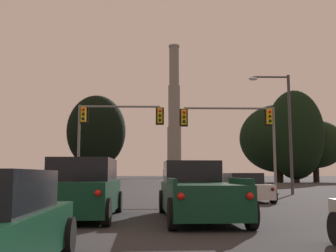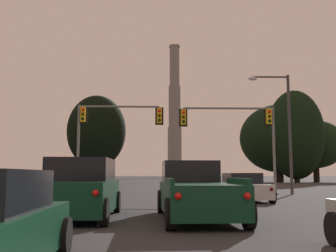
{
  "view_description": "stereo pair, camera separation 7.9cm",
  "coord_description": "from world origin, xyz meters",
  "px_view_note": "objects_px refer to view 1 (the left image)",
  "views": [
    {
      "loc": [
        -1.19,
        -2.48,
        1.37
      ],
      "look_at": [
        0.14,
        44.73,
        7.17
      ],
      "focal_mm": 42.0,
      "sensor_mm": 36.0,
      "label": 1
    },
    {
      "loc": [
        -1.11,
        -2.49,
        1.37
      ],
      "look_at": [
        0.14,
        44.73,
        7.17
      ],
      "focal_mm": 42.0,
      "sensor_mm": 36.0,
      "label": 2
    }
  ],
  "objects_px": {
    "traffic_light_overhead_left": "(108,125)",
    "pickup_truck_center_lane_second": "(197,192)",
    "sedan_right_lane_front": "(244,188)",
    "traffic_light_overhead_right": "(242,126)",
    "street_lamp": "(283,120)",
    "smokestack": "(174,125)",
    "suv_left_lane_second": "(84,189)"
  },
  "relations": [
    {
      "from": "suv_left_lane_second",
      "to": "smokestack",
      "type": "height_order",
      "value": "smokestack"
    },
    {
      "from": "suv_left_lane_second",
      "to": "street_lamp",
      "type": "distance_m",
      "value": 18.46
    },
    {
      "from": "pickup_truck_center_lane_second",
      "to": "smokestack",
      "type": "relative_size",
      "value": 0.11
    },
    {
      "from": "street_lamp",
      "to": "pickup_truck_center_lane_second",
      "type": "bearing_deg",
      "value": -117.6
    },
    {
      "from": "traffic_light_overhead_right",
      "to": "traffic_light_overhead_left",
      "type": "bearing_deg",
      "value": 177.09
    },
    {
      "from": "street_lamp",
      "to": "traffic_light_overhead_left",
      "type": "bearing_deg",
      "value": 177.75
    },
    {
      "from": "traffic_light_overhead_right",
      "to": "smokestack",
      "type": "distance_m",
      "value": 115.3
    },
    {
      "from": "suv_left_lane_second",
      "to": "sedan_right_lane_front",
      "type": "distance_m",
      "value": 10.41
    },
    {
      "from": "traffic_light_overhead_left",
      "to": "traffic_light_overhead_right",
      "type": "relative_size",
      "value": 0.92
    },
    {
      "from": "pickup_truck_center_lane_second",
      "to": "suv_left_lane_second",
      "type": "xyz_separation_m",
      "value": [
        -3.55,
        0.19,
        0.09
      ]
    },
    {
      "from": "street_lamp",
      "to": "suv_left_lane_second",
      "type": "bearing_deg",
      "value": -127.97
    },
    {
      "from": "sedan_right_lane_front",
      "to": "traffic_light_overhead_left",
      "type": "bearing_deg",
      "value": 137.16
    },
    {
      "from": "pickup_truck_center_lane_second",
      "to": "street_lamp",
      "type": "xyz_separation_m",
      "value": [
        7.51,
        14.36,
        4.28
      ]
    },
    {
      "from": "sedan_right_lane_front",
      "to": "traffic_light_overhead_left",
      "type": "distance_m",
      "value": 11.2
    },
    {
      "from": "pickup_truck_center_lane_second",
      "to": "traffic_light_overhead_right",
      "type": "height_order",
      "value": "traffic_light_overhead_right"
    },
    {
      "from": "traffic_light_overhead_right",
      "to": "street_lamp",
      "type": "height_order",
      "value": "street_lamp"
    },
    {
      "from": "smokestack",
      "to": "sedan_right_lane_front",
      "type": "bearing_deg",
      "value": -90.83
    },
    {
      "from": "street_lamp",
      "to": "smokestack",
      "type": "distance_m",
      "value": 115.28
    },
    {
      "from": "sedan_right_lane_front",
      "to": "traffic_light_overhead_right",
      "type": "distance_m",
      "value": 7.57
    },
    {
      "from": "sedan_right_lane_front",
      "to": "traffic_light_overhead_right",
      "type": "height_order",
      "value": "traffic_light_overhead_right"
    },
    {
      "from": "traffic_light_overhead_right",
      "to": "smokestack",
      "type": "xyz_separation_m",
      "value": [
        0.38,
        114.38,
        14.55
      ]
    },
    {
      "from": "suv_left_lane_second",
      "to": "traffic_light_overhead_left",
      "type": "height_order",
      "value": "traffic_light_overhead_left"
    },
    {
      "from": "traffic_light_overhead_right",
      "to": "street_lamp",
      "type": "bearing_deg",
      "value": -0.15
    },
    {
      "from": "traffic_light_overhead_left",
      "to": "traffic_light_overhead_right",
      "type": "height_order",
      "value": "traffic_light_overhead_left"
    },
    {
      "from": "sedan_right_lane_front",
      "to": "traffic_light_overhead_left",
      "type": "height_order",
      "value": "traffic_light_overhead_left"
    },
    {
      "from": "sedan_right_lane_front",
      "to": "traffic_light_overhead_right",
      "type": "relative_size",
      "value": 0.71
    },
    {
      "from": "traffic_light_overhead_left",
      "to": "pickup_truck_center_lane_second",
      "type": "bearing_deg",
      "value": -72.41
    },
    {
      "from": "pickup_truck_center_lane_second",
      "to": "street_lamp",
      "type": "height_order",
      "value": "street_lamp"
    },
    {
      "from": "suv_left_lane_second",
      "to": "traffic_light_overhead_left",
      "type": "relative_size",
      "value": 0.8
    },
    {
      "from": "smokestack",
      "to": "suv_left_lane_second",
      "type": "bearing_deg",
      "value": -93.8
    },
    {
      "from": "sedan_right_lane_front",
      "to": "traffic_light_overhead_left",
      "type": "xyz_separation_m",
      "value": [
        -7.94,
        6.77,
        4.08
      ]
    },
    {
      "from": "pickup_truck_center_lane_second",
      "to": "suv_left_lane_second",
      "type": "bearing_deg",
      "value": 174.61
    }
  ]
}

